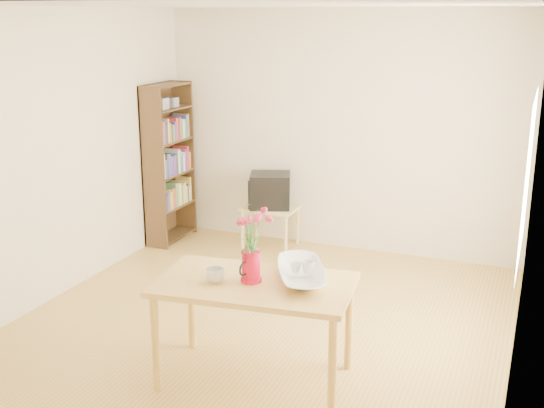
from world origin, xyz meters
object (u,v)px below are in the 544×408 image
at_px(table, 255,293).
at_px(mug, 215,275).
at_px(pitcher, 251,268).
at_px(television, 271,190).
at_px(bowl, 301,248).

height_order(table, mug, mug).
height_order(pitcher, television, pitcher).
bearing_deg(bowl, pitcher, -148.25).
relative_size(table, mug, 11.12).
bearing_deg(television, pitcher, -90.16).
xyz_separation_m(table, bowl, (0.27, 0.19, 0.31)).
distance_m(pitcher, mug, 0.25).
height_order(mug, television, mug).
height_order(table, television, television).
relative_size(table, pitcher, 6.34).
xyz_separation_m(mug, bowl, (0.53, 0.29, 0.18)).
xyz_separation_m(table, television, (-1.00, 2.75, -0.01)).
relative_size(mug, bowl, 0.27).
height_order(mug, bowl, bowl).
bearing_deg(mug, bowl, -163.14).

